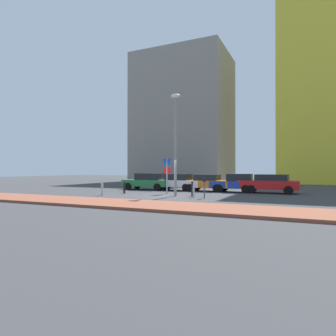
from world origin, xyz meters
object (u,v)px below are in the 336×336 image
Objects in this scene: parked_car_green at (148,181)px; parked_car_orange at (206,182)px; parking_sign_post at (167,171)px; traffic_bollard_edge at (102,189)px; street_lamp at (175,136)px; parked_car_red at (269,183)px; traffic_bollard_far at (194,191)px; parked_car_white at (178,182)px; parking_meter at (204,185)px; traffic_bollard_near at (124,188)px; parked_car_blue at (236,183)px; traffic_bollard_mid at (192,189)px.

parked_car_orange is (5.36, 0.56, -0.04)m from parked_car_green.
traffic_bollard_edge is at bearing -135.20° from parking_sign_post.
parked_car_orange is 4.71× the size of traffic_bollard_edge.
parked_car_red is at bearing 43.57° from street_lamp.
traffic_bollard_far is (1.02, -5.88, -0.31)m from parked_car_orange.
parked_car_green is 0.61× the size of street_lamp.
parking_meter is (4.34, -6.01, 0.12)m from parked_car_white.
parked_car_orange is 9.04m from traffic_bollard_edge.
parked_car_orange is at bearing 45.47° from traffic_bollard_near.
traffic_bollard_far is (2.90, -2.02, -1.27)m from parking_sign_post.
parked_car_blue is 7.10m from street_lamp.
parked_car_orange is 0.92× the size of parked_car_red.
traffic_bollard_near is at bearing 178.58° from traffic_bollard_mid.
parking_sign_post reaches higher than parked_car_green.
parked_car_red is (7.65, 0.04, 0.03)m from parked_car_white.
parked_car_blue is at bearing 40.36° from parking_sign_post.
street_lamp is (-0.49, -5.44, 3.45)m from parked_car_orange.
parked_car_green is 4.86× the size of traffic_bollard_edge.
parked_car_white is 6.64m from street_lamp.
traffic_bollard_far is at bearing -58.53° from parked_car_white.
parked_car_white is 4.27× the size of traffic_bollard_mid.
parked_car_green is 8.00m from parked_car_blue.
street_lamp is 6.39m from traffic_bollard_edge.
parked_car_blue is at bearing 42.36° from traffic_bollard_edge.
parking_sign_post is (-4.50, -3.82, 0.93)m from parked_car_blue.
parked_car_white reaches higher than traffic_bollard_mid.
parked_car_red is at bearing 34.57° from traffic_bollard_edge.
traffic_bollard_near is 1.04× the size of traffic_bollard_far.
parking_meter is at bearing -38.92° from traffic_bollard_mid.
parked_car_white is 4.91× the size of traffic_bollard_edge.
parking_sign_post is (-7.02, -3.79, 0.92)m from parked_car_red.
parked_car_red reaches higher than traffic_bollard_far.
parked_car_blue is 4.59× the size of traffic_bollard_near.
traffic_bollard_mid is at bearing -131.37° from parked_car_red.
parked_car_white reaches higher than parked_car_orange.
parked_car_red reaches higher than parked_car_white.
parked_car_orange is at bearing 97.22° from traffic_bollard_mid.
parking_meter is at bearing 9.28° from traffic_bollard_edge.
parked_car_green is 10.52m from parked_car_red.
street_lamp reaches higher than parked_car_blue.
parking_sign_post is (3.48, -3.31, 0.92)m from parked_car_green.
traffic_bollard_edge is at bearing -111.48° from parked_car_white.
parking_sign_post is 3.06× the size of traffic_bollard_near.
traffic_bollard_mid is at bearing -57.96° from parked_car_white.
traffic_bollard_edge is (-7.95, -7.25, -0.32)m from parked_car_blue.
parked_car_green is at bearing 95.14° from traffic_bollard_near.
parked_car_red is 8.49m from street_lamp.
parked_car_green is 4.22× the size of traffic_bollard_mid.
street_lamp is at bearing -45.06° from parked_car_green.
traffic_bollard_far is (-1.60, -5.84, -0.34)m from parked_car_blue.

